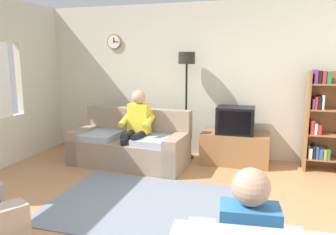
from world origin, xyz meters
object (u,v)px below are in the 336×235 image
object	(u,v)px
bookshelf	(325,120)
person_on_couch	(137,125)
tv_stand	(234,148)
tv	(235,120)
floor_lamp	(187,76)
couch	(130,145)

from	to	relation	value
bookshelf	person_on_couch	distance (m)	2.94
tv_stand	person_on_couch	xyz separation A→B (m)	(-1.51, -0.61, 0.44)
tv	person_on_couch	size ratio (longest dim) A/B	0.48
tv	floor_lamp	distance (m)	1.12
tv_stand	floor_lamp	xyz separation A→B (m)	(-0.86, 0.10, 1.19)
bookshelf	tv	bearing A→B (deg)	-175.95
bookshelf	person_on_couch	xyz separation A→B (m)	(-2.86, -0.68, -0.10)
tv_stand	tv	distance (m)	0.48
tv_stand	floor_lamp	bearing A→B (deg)	173.42
couch	bookshelf	bearing A→B (deg)	10.64
tv	floor_lamp	xyz separation A→B (m)	(-0.86, 0.12, 0.71)
floor_lamp	person_on_couch	xyz separation A→B (m)	(-0.65, -0.71, -0.75)
couch	person_on_couch	size ratio (longest dim) A/B	1.58
couch	tv	xyz separation A→B (m)	(1.67, 0.47, 0.43)
person_on_couch	floor_lamp	bearing A→B (deg)	47.31
bookshelf	tv_stand	bearing A→B (deg)	-176.98
tv_stand	person_on_couch	world-z (taller)	person_on_couch
tv	bookshelf	world-z (taller)	bookshelf
tv_stand	floor_lamp	size ratio (longest dim) A/B	0.59
couch	bookshelf	xyz separation A→B (m)	(3.02, 0.57, 0.49)
tv_stand	bookshelf	bearing A→B (deg)	3.02
tv	person_on_couch	bearing A→B (deg)	-158.90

